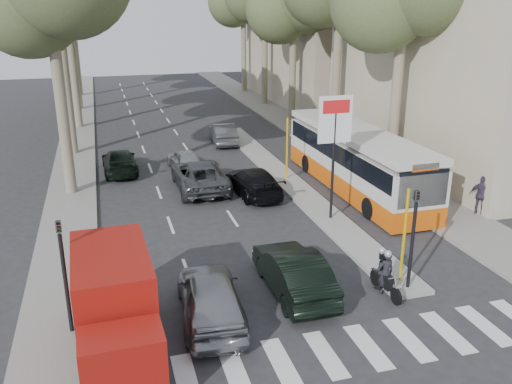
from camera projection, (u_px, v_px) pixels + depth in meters
The scene contains 21 objects.
ground at pixel (302, 283), 18.88m from camera, with size 120.00×120.00×0.00m, color #28282B.
sidewalk_right at pixel (292, 123), 43.78m from camera, with size 3.20×70.00×0.12m, color gray.
median_left at pixel (78, 127), 42.15m from camera, with size 2.40×64.00×0.12m, color gray.
traffic_island at pixel (286, 179), 29.68m from camera, with size 1.50×26.00×0.16m, color gray.
building_near at pixel (487, 7), 30.84m from camera, with size 11.00×18.00×18.00m, color #B7B192.
building_far at pixel (331, 17), 51.12m from camera, with size 11.00×20.00×16.00m, color #B7A88E.
billboard at pixel (334, 140), 23.04m from camera, with size 1.50×12.10×5.60m.
traffic_light_island at pixel (414, 223), 17.55m from camera, with size 0.16×0.41×3.60m.
traffic_light_left at pixel (63, 258), 15.16m from camera, with size 0.16×0.41×3.60m.
silver_hatchback at pixel (210, 297), 16.47m from camera, with size 1.85×4.59×1.56m, color gray.
dark_hatchback at pixel (293, 272), 18.07m from camera, with size 1.60×4.59×1.51m, color black.
queue_car_a at pixel (200, 175), 28.18m from camera, with size 2.49×5.39×1.50m, color #484A4F.
queue_car_b at pixel (253, 182), 27.40m from camera, with size 1.91×4.70×1.36m, color black.
queue_car_c at pixel (185, 160), 31.28m from camera, with size 1.52×3.77×1.28m, color #979A9E.
queue_car_d at pixel (223, 133), 37.38m from camera, with size 1.51×4.32×1.42m, color #4F5257.
queue_car_e at pixel (119, 161), 30.96m from camera, with size 1.85×4.56×1.32m, color black.
red_truck at pixel (115, 306), 14.62m from camera, with size 2.20×5.39×2.84m.
city_bus at pixel (356, 158), 27.79m from camera, with size 2.78×12.12×3.18m.
motorcycle at pixel (383, 272), 18.08m from camera, with size 0.69×1.90×1.62m.
pedestrian_near at pixel (481, 195), 24.45m from camera, with size 1.05×0.52×1.80m, color #3E334C.
pedestrian_far at pixel (387, 148), 32.23m from camera, with size 1.24×0.55×1.91m, color brown.
Camera 1 is at (-6.18, -15.66, 9.24)m, focal length 38.00 mm.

